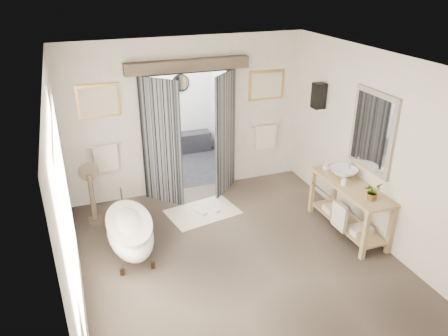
{
  "coord_description": "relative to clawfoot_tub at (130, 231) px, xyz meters",
  "views": [
    {
      "loc": [
        -2.03,
        -4.91,
        3.97
      ],
      "look_at": [
        0.0,
        0.6,
        1.25
      ],
      "focal_mm": 35.0,
      "sensor_mm": 36.0,
      "label": 1
    }
  ],
  "objects": [
    {
      "name": "ground_plane",
      "position": [
        1.44,
        -0.79,
        -0.36
      ],
      "size": [
        5.0,
        5.0,
        0.0
      ],
      "primitive_type": "plane",
      "color": "brown"
    },
    {
      "name": "basin",
      "position": [
        3.43,
        -0.38,
        0.57
      ],
      "size": [
        0.59,
        0.59,
        0.16
      ],
      "primitive_type": "imported",
      "rotation": [
        0.0,
        0.0,
        -0.38
      ],
      "color": "white",
      "rests_on": "vanity"
    },
    {
      "name": "rug",
      "position": [
        1.37,
        0.72,
        -0.35
      ],
      "size": [
        1.33,
        1.01,
        0.01
      ],
      "primitive_type": "cube",
      "rotation": [
        0.0,
        0.0,
        0.19
      ],
      "color": "beige",
      "rests_on": "ground_plane"
    },
    {
      "name": "back_wall_dressing",
      "position": [
        1.44,
        1.53,
        1.21
      ],
      "size": [
        3.82,
        0.7,
        2.52
      ],
      "color": "black",
      "rests_on": "ground_plane"
    },
    {
      "name": "soap_bottle_b",
      "position": [
        3.31,
        -0.06,
        0.57
      ],
      "size": [
        0.15,
        0.15,
        0.15
      ],
      "primitive_type": "imported",
      "rotation": [
        0.0,
        0.0,
        -0.32
      ],
      "color": "gray",
      "rests_on": "vanity"
    },
    {
      "name": "clawfoot_tub",
      "position": [
        0.0,
        0.0,
        0.0
      ],
      "size": [
        0.67,
        1.5,
        0.73
      ],
      "color": "#3D2B1A",
      "rests_on": "ground_plane"
    },
    {
      "name": "vanity",
      "position": [
        3.39,
        -0.66,
        0.15
      ],
      "size": [
        0.57,
        1.6,
        0.85
      ],
      "color": "tan",
      "rests_on": "ground_plane"
    },
    {
      "name": "plant",
      "position": [
        3.39,
        -1.16,
        0.63
      ],
      "size": [
        0.3,
        0.28,
        0.27
      ],
      "primitive_type": "imported",
      "rotation": [
        0.0,
        0.0,
        0.34
      ],
      "color": "gray",
      "rests_on": "vanity"
    },
    {
      "name": "soap_bottle_a",
      "position": [
        3.28,
        -0.63,
        0.58
      ],
      "size": [
        0.1,
        0.1,
        0.17
      ],
      "primitive_type": "imported",
      "rotation": [
        0.0,
        0.0,
        0.38
      ],
      "color": "gray",
      "rests_on": "vanity"
    },
    {
      "name": "pedestal_mirror",
      "position": [
        -0.44,
        1.02,
        0.13
      ],
      "size": [
        0.33,
        0.22,
        1.13
      ],
      "color": "#4E4033",
      "rests_on": "ground_plane"
    },
    {
      "name": "room_shell",
      "position": [
        1.41,
        -0.91,
        1.5
      ],
      "size": [
        4.52,
        5.02,
        2.91
      ],
      "color": "silver",
      "rests_on": "ground_plane"
    },
    {
      "name": "slippers",
      "position": [
        1.44,
        0.7,
        -0.32
      ],
      "size": [
        0.44,
        0.29,
        0.05
      ],
      "color": "beige",
      "rests_on": "rug"
    },
    {
      "name": "shower_room",
      "position": [
        1.44,
        3.21,
        0.55
      ],
      "size": [
        2.22,
        2.01,
        2.51
      ],
      "color": "#26262C",
      "rests_on": "ground_plane"
    }
  ]
}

